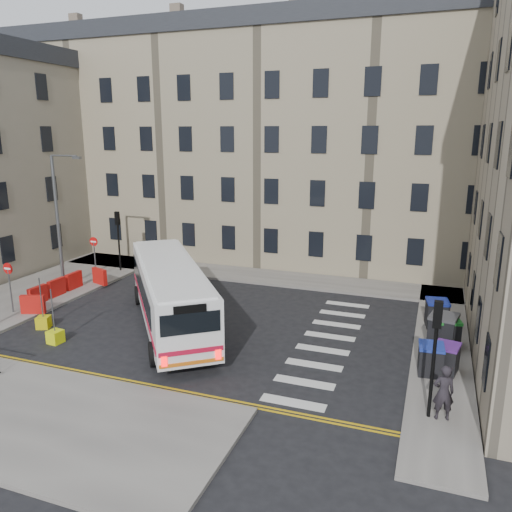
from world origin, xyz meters
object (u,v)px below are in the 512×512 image
Objects in this scene: wheelie_bin_b at (446,358)px; bollard_yellow at (55,337)px; wheelie_bin_a at (431,359)px; wheelie_bin_e at (437,313)px; bollard_chevron at (44,322)px; bus at (170,292)px; wheelie_bin_c at (446,332)px; wheelie_bin_d at (443,330)px; pedestrian at (444,393)px; streetlamp at (58,220)px.

wheelie_bin_b is 2.02× the size of bollard_yellow.
wheelie_bin_a is at bearing -136.85° from wheelie_bin_b.
wheelie_bin_e is 2.24× the size of bollard_yellow.
bus is at bearing 21.76° from bollard_chevron.
wheelie_bin_c is 2.33× the size of bollard_yellow.
wheelie_bin_d is at bearing -92.28° from wheelie_bin_e.
pedestrian is 16.80m from bollard_yellow.
streetlamp is 9.41m from bollard_yellow.
wheelie_bin_d is 1.13× the size of wheelie_bin_e.
streetlamp is at bearing 164.69° from wheelie_bin_a.
wheelie_bin_a is at bearing -115.15° from wheelie_bin_c.
wheelie_bin_e is at bearing 108.12° from wheelie_bin_d.
wheelie_bin_b is (0.59, 0.36, -0.03)m from wheelie_bin_a.
wheelie_bin_d is 17.63m from bollard_yellow.
wheelie_bin_c reaches higher than wheelie_bin_b.
wheelie_bin_e is at bearing 25.45° from bollard_yellow.
wheelie_bin_c is at bearing -106.22° from pedestrian.
bus is at bearing -34.04° from pedestrian.
streetlamp is at bearing -33.71° from pedestrian.
wheelie_bin_e reaches higher than wheelie_bin_c.
wheelie_bin_c is 1.04× the size of wheelie_bin_e.
streetlamp reaches higher than wheelie_bin_a.
wheelie_bin_a is 16.50m from bollard_yellow.
bus is 18.11× the size of bollard_yellow.
wheelie_bin_e is 8.68m from pedestrian.
bus is 18.11× the size of bollard_chevron.
streetlamp is 6.05× the size of wheelie_bin_e.
streetlamp reaches higher than bollard_yellow.
wheelie_bin_a is at bearing -100.68° from wheelie_bin_e.
wheelie_bin_d is 0.79× the size of pedestrian.
bollard_chevron is (-18.74, -4.19, -0.51)m from wheelie_bin_c.
bus is 5.62m from bollard_yellow.
wheelie_bin_c reaches higher than bollard_chevron.
streetlamp is at bearing -178.04° from wheelie_bin_b.
pedestrian is at bearing -80.29° from wheelie_bin_b.
wheelie_bin_a is 0.86× the size of wheelie_bin_c.
wheelie_bin_c is 0.17m from wheelie_bin_d.
wheelie_bin_b is at bearing -9.87° from streetlamp.
pedestrian is 18.73m from bollard_chevron.
wheelie_bin_c is at bearing -29.16° from bus.
bus is at bearing 174.45° from wheelie_bin_c.
wheelie_bin_d reaches higher than bollard_chevron.
wheelie_bin_e is (0.17, 5.36, 0.06)m from wheelie_bin_a.
bus is 12.89m from wheelie_bin_d.
bollard_chevron is (-5.86, -2.34, -1.54)m from bus.
wheelie_bin_e is 0.70× the size of pedestrian.
bollard_chevron is (-18.59, -4.19, -0.59)m from wheelie_bin_d.
wheelie_bin_a reaches higher than bollard_yellow.
wheelie_bin_e is (-0.43, 2.39, 0.01)m from wheelie_bin_c.
streetlamp is 22.25m from wheelie_bin_a.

